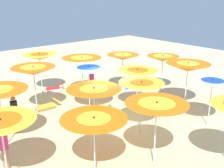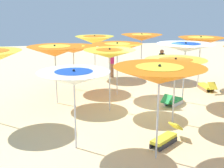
{
  "view_description": "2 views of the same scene",
  "coord_description": "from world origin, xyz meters",
  "views": [
    {
      "loc": [
        9.25,
        -7.65,
        5.78
      ],
      "look_at": [
        -1.46,
        1.32,
        1.21
      ],
      "focal_mm": 44.27,
      "sensor_mm": 36.0,
      "label": 1
    },
    {
      "loc": [
        3.74,
        10.91,
        3.82
      ],
      "look_at": [
        1.61,
        0.05,
        0.98
      ],
      "focal_mm": 48.43,
      "sensor_mm": 36.0,
      "label": 2
    }
  ],
  "objects": [
    {
      "name": "ground",
      "position": [
        0.0,
        0.0,
        -0.02
      ],
      "size": [
        40.63,
        40.63,
        0.04
      ],
      "primitive_type": "cube",
      "color": "beige"
    },
    {
      "name": "beach_umbrella_1",
      "position": [
        3.24,
        3.16,
        2.0
      ],
      "size": [
        1.93,
        1.93,
        2.24
      ],
      "color": "silver",
      "rests_on": "ground"
    },
    {
      "name": "beach_umbrella_2",
      "position": [
        1.25,
        4.14,
        2.21
      ],
      "size": [
        2.25,
        2.25,
        2.48
      ],
      "color": "silver",
      "rests_on": "ground"
    },
    {
      "name": "beach_umbrella_4",
      "position": [
        3.68,
        -1.03,
        2.13
      ],
      "size": [
        2.15,
        2.15,
        2.39
      ],
      "color": "silver",
      "rests_on": "ground"
    },
    {
      "name": "beach_umbrella_5",
      "position": [
        1.73,
        0.23,
        2.16
      ],
      "size": [
        1.91,
        1.91,
        2.38
      ],
      "color": "silver",
      "rests_on": "ground"
    },
    {
      "name": "beach_umbrella_6",
      "position": [
        -0.13,
        1.87,
        2.0
      ],
      "size": [
        2.01,
        2.01,
        2.23
      ],
      "color": "silver",
      "rests_on": "ground"
    },
    {
      "name": "beach_umbrella_8",
      "position": [
        2.83,
        -3.02,
        1.91
      ],
      "size": [
        2.16,
        2.16,
        2.13
      ],
      "color": "silver",
      "rests_on": "ground"
    },
    {
      "name": "beach_umbrella_9",
      "position": [
        1.04,
        -1.7,
        2.11
      ],
      "size": [
        2.17,
        2.17,
        2.35
      ],
      "color": "silver",
      "rests_on": "ground"
    },
    {
      "name": "beach_umbrella_10",
      "position": [
        -1.4,
        -0.2,
        2.25
      ],
      "size": [
        2.26,
        2.26,
        2.47
      ],
      "color": "silver",
      "rests_on": "ground"
    },
    {
      "name": "beach_umbrella_12",
      "position": [
        1.5,
        -5.44,
        2.06
      ],
      "size": [
        2.11,
        2.11,
        2.33
      ],
      "color": "silver",
      "rests_on": "ground"
    },
    {
      "name": "beach_umbrella_13",
      "position": [
        -0.93,
        -4.68,
        2.22
      ],
      "size": [
        2.2,
        2.2,
        2.45
      ],
      "color": "silver",
      "rests_on": "ground"
    },
    {
      "name": "beach_umbrella_14",
      "position": [
        -3.1,
        -2.28,
        2.23
      ],
      "size": [
        2.14,
        2.14,
        2.49
      ],
      "color": "silver",
      "rests_on": "ground"
    },
    {
      "name": "lounger_0",
      "position": [
        -3.24,
        -1.66,
        0.19
      ],
      "size": [
        0.43,
        1.35,
        0.51
      ],
      "rotation": [
        0.0,
        0.0,
        4.66
      ],
      "color": "olive",
      "rests_on": "ground"
    },
    {
      "name": "lounger_2",
      "position": [
        0.71,
        3.39,
        0.19
      ],
      "size": [
        1.24,
        1.05,
        0.53
      ],
      "rotation": [
        0.0,
        0.0,
        6.94
      ],
      "color": "#333338",
      "rests_on": "ground"
    },
    {
      "name": "lounger_4",
      "position": [
        -0.83,
        0.15,
        0.2
      ],
      "size": [
        1.14,
        1.0,
        0.53
      ],
      "rotation": [
        0.0,
        0.0,
        3.8
      ],
      "color": "silver",
      "rests_on": "ground"
    },
    {
      "name": "beachgoer_0",
      "position": [
        -1.8,
        -3.87,
        0.87
      ],
      "size": [
        0.3,
        0.3,
        1.66
      ],
      "rotation": [
        0.0,
        0.0,
        1.15
      ],
      "color": "#A3704C",
      "rests_on": "ground"
    },
    {
      "name": "beachgoer_2",
      "position": [
        0.62,
        -5.19,
        0.88
      ],
      "size": [
        0.3,
        0.3,
        1.68
      ],
      "rotation": [
        0.0,
        0.0,
        2.29
      ],
      "color": "#A3704C",
      "rests_on": "ground"
    }
  ]
}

